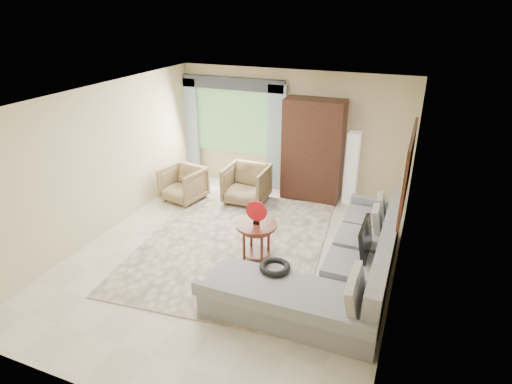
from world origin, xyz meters
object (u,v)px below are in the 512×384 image
at_px(tv_screen, 366,239).
at_px(armoire, 313,150).
at_px(armchair_left, 183,184).
at_px(coffee_table, 256,241).
at_px(floor_lamp, 351,168).
at_px(armchair_right, 246,184).
at_px(potted_plant, 189,174).
at_px(sectional_sofa, 341,270).

relative_size(tv_screen, armoire, 0.35).
distance_m(armchair_left, armoire, 2.77).
xyz_separation_m(armchair_left, armoire, (2.43, 1.12, 0.69)).
distance_m(coffee_table, floor_lamp, 2.93).
relative_size(armchair_right, potted_plant, 1.67).
xyz_separation_m(sectional_sofa, coffee_table, (-1.40, 0.22, 0.06)).
xyz_separation_m(coffee_table, armoire, (0.17, 2.68, 0.71)).
bearing_deg(sectional_sofa, armchair_right, 137.89).
height_order(armchair_right, floor_lamp, floor_lamp).
height_order(tv_screen, armchair_right, tv_screen).
height_order(tv_screen, floor_lamp, floor_lamp).
distance_m(tv_screen, armoire, 3.04).
distance_m(coffee_table, armchair_left, 2.75).
height_order(coffee_table, armchair_left, armchair_left).
xyz_separation_m(armoire, floor_lamp, (0.80, 0.06, -0.30)).
bearing_deg(armchair_left, coffee_table, -23.03).
bearing_deg(armoire, potted_plant, -172.68).
distance_m(coffee_table, potted_plant, 3.48).
height_order(armchair_left, floor_lamp, floor_lamp).
relative_size(coffee_table, armoire, 0.31).
bearing_deg(armchair_right, coffee_table, -63.99).
distance_m(tv_screen, coffee_table, 1.71).
relative_size(potted_plant, armoire, 0.24).
distance_m(tv_screen, armchair_left, 4.22).
bearing_deg(armchair_right, sectional_sofa, -43.33).
distance_m(armchair_right, potted_plant, 1.62).
relative_size(armchair_left, armoire, 0.38).
distance_m(armchair_left, floor_lamp, 3.47).
height_order(potted_plant, armoire, armoire).
bearing_deg(tv_screen, armchair_left, 159.11).
height_order(armchair_right, potted_plant, armchair_right).
relative_size(armchair_right, armoire, 0.41).
bearing_deg(armchair_right, potted_plant, 165.74).
distance_m(sectional_sofa, armoire, 3.24).
relative_size(coffee_table, armchair_right, 0.75).
height_order(tv_screen, potted_plant, tv_screen).
xyz_separation_m(coffee_table, armchair_right, (-1.01, 1.96, 0.05)).
bearing_deg(floor_lamp, armoire, -175.71).
xyz_separation_m(sectional_sofa, potted_plant, (-3.99, 2.54, -0.03)).
height_order(coffee_table, floor_lamp, floor_lamp).
distance_m(sectional_sofa, armchair_left, 4.07).
bearing_deg(armoire, floor_lamp, 4.29).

